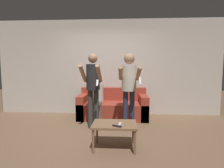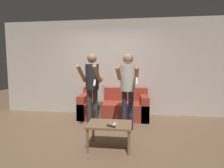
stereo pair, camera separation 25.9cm
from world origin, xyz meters
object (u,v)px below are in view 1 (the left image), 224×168
Objects in this scene: person_standing_left at (93,83)px; remote_near at (117,126)px; remote_far at (120,124)px; couch at (113,107)px; person_standing_right at (129,82)px; person_seated at (98,95)px; coffee_table at (114,126)px.

person_standing_left is 11.00× the size of remote_near.
remote_near is at bearing -119.48° from remote_far.
couch is 1.95m from remote_near.
remote_far is (-0.18, -0.99, -0.60)m from person_standing_right.
couch is at bearing 23.36° from person_seated.
remote_far is (0.61, -0.99, -0.58)m from person_standing_left.
person_seated is 1.57× the size of coffee_table.
remote_near is (0.55, -1.77, -0.19)m from person_seated.
couch is at bearing 96.59° from remote_far.
coffee_table is 4.79× the size of remote_far.
person_standing_left is (-0.39, -0.86, 0.74)m from couch.
person_seated is at bearing 107.35° from remote_near.
person_standing_right is (0.78, -0.00, 0.01)m from person_standing_left.
person_seated is 1.80m from remote_far.
remote_near is 0.09m from remote_far.
person_standing_right is at bearing -65.48° from couch.
person_seated is at bearing -156.64° from couch.
remote_near is at bearing -62.53° from person_standing_left.
remote_far is at bearing -70.46° from person_seated.
person_seated is 1.86m from remote_near.
coffee_table is (-0.27, -0.91, -0.66)m from person_standing_right.
couch is at bearing 65.45° from person_standing_left.
coffee_table is at bearing -86.07° from couch.
person_seated is at bearing 107.47° from coffee_table.
couch is 1.87m from remote_far.
person_seated is 7.53× the size of remote_far.
remote_near is at bearing -101.81° from person_standing_right.
person_standing_left reaches higher than coffee_table.
person_standing_right is 2.25× the size of coffee_table.
couch is at bearing 114.52° from person_standing_right.
remote_near is (0.17, -1.93, 0.16)m from couch.
person_standing_left is at bearing -114.55° from couch.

